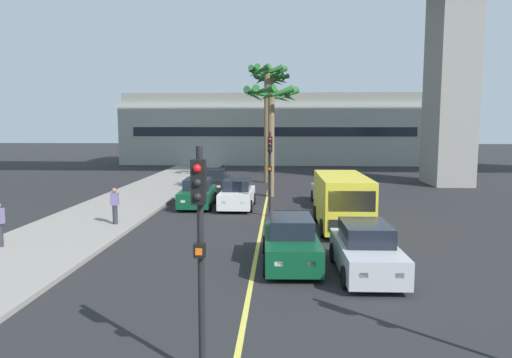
% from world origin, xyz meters
% --- Properties ---
extents(sidewalk_left, '(4.80, 80.00, 0.15)m').
position_xyz_m(sidewalk_left, '(-8.00, 16.00, 0.07)').
color(sidewalk_left, gray).
rests_on(sidewalk_left, ground).
extents(lane_stripe_center, '(0.14, 56.00, 0.01)m').
position_xyz_m(lane_stripe_center, '(0.00, 24.00, 0.00)').
color(lane_stripe_center, '#DBCC4C').
rests_on(lane_stripe_center, ground).
extents(pier_building_backdrop, '(34.65, 8.04, 8.03)m').
position_xyz_m(pier_building_backdrop, '(0.00, 53.72, 3.95)').
color(pier_building_backdrop, '#ADB2A8').
rests_on(pier_building_backdrop, ground).
extents(car_queue_front, '(1.87, 4.12, 1.56)m').
position_xyz_m(car_queue_front, '(-1.53, 23.51, 0.72)').
color(car_queue_front, white).
rests_on(car_queue_front, ground).
extents(car_queue_second, '(1.91, 4.14, 1.56)m').
position_xyz_m(car_queue_second, '(3.64, 24.90, 0.72)').
color(car_queue_second, '#B7BABF').
rests_on(car_queue_second, ground).
extents(car_queue_third, '(1.93, 4.15, 1.56)m').
position_xyz_m(car_queue_third, '(-3.64, 29.64, 0.72)').
color(car_queue_third, black).
rests_on(car_queue_third, ground).
extents(car_queue_fourth, '(1.96, 4.16, 1.56)m').
position_xyz_m(car_queue_fourth, '(1.19, 13.19, 0.72)').
color(car_queue_fourth, '#0C4728').
rests_on(car_queue_fourth, ground).
extents(car_queue_fifth, '(1.94, 4.16, 1.56)m').
position_xyz_m(car_queue_fifth, '(-3.78, 23.78, 0.72)').
color(car_queue_fifth, '#0C4728').
rests_on(car_queue_fifth, ground).
extents(car_queue_sixth, '(1.90, 4.13, 1.56)m').
position_xyz_m(car_queue_sixth, '(3.46, 12.29, 0.72)').
color(car_queue_sixth, '#B7BABF').
rests_on(car_queue_sixth, ground).
extents(delivery_van, '(2.21, 5.27, 2.36)m').
position_xyz_m(delivery_van, '(3.52, 18.45, 1.29)').
color(delivery_van, yellow).
rests_on(delivery_van, ground).
extents(traffic_light_median_near, '(0.24, 0.37, 4.20)m').
position_xyz_m(traffic_light_median_near, '(-0.56, 6.07, 2.71)').
color(traffic_light_median_near, black).
rests_on(traffic_light_median_near, ground).
extents(traffic_light_median_far, '(0.24, 0.37, 4.20)m').
position_xyz_m(traffic_light_median_far, '(0.31, 21.09, 2.71)').
color(traffic_light_median_far, black).
rests_on(traffic_light_median_far, ground).
extents(palm_tree_near_median, '(3.16, 3.19, 9.14)m').
position_xyz_m(palm_tree_near_median, '(-0.24, 34.63, 7.25)').
color(palm_tree_near_median, brown).
rests_on(palm_tree_near_median, ground).
extents(palm_tree_mid_median, '(3.56, 3.60, 7.02)m').
position_xyz_m(palm_tree_mid_median, '(0.21, 27.64, 5.76)').
color(palm_tree_mid_median, brown).
rests_on(palm_tree_mid_median, ground).
extents(palm_tree_far_median, '(3.35, 3.40, 9.24)m').
position_xyz_m(palm_tree_far_median, '(-0.06, 41.55, 7.33)').
color(palm_tree_far_median, brown).
rests_on(palm_tree_far_median, ground).
extents(pedestrian_mid_block, '(0.34, 0.22, 1.62)m').
position_xyz_m(pedestrian_mid_block, '(-6.52, 18.31, 1.00)').
color(pedestrian_mid_block, '#2D2D38').
rests_on(pedestrian_mid_block, sidewalk_left).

